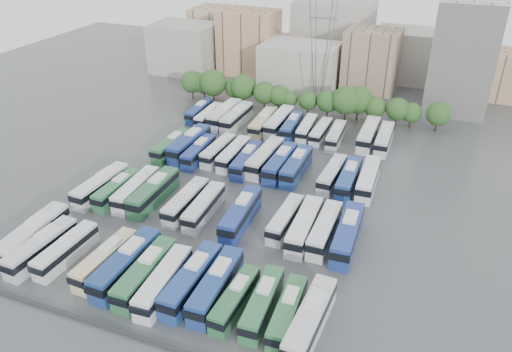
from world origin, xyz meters
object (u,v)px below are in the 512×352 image
at_px(electricity_pylon, 322,29).
at_px(bus_r3_s10, 336,135).
at_px(bus_r1_s11, 304,226).
at_px(bus_r3_s1, 209,116).
at_px(bus_r0_s2, 66,250).
at_px(bus_r0_s4, 106,259).
at_px(bus_r0_s12, 287,312).
at_px(bus_r3_s8, 307,128).
at_px(bus_r0_s8, 192,280).
at_px(bus_r1_s0, 101,185).
at_px(bus_r2_s11, 332,174).
at_px(bus_r3_s0, 199,111).
at_px(bus_r2_s3, 199,152).
at_px(bus_r2_s7, 265,157).
at_px(apartment_tower, 463,57).
at_px(bus_r1_s2, 136,189).
at_px(bus_r0_s11, 262,303).
at_px(bus_r2_s12, 349,178).
at_px(bus_r1_s5, 186,201).
at_px(bus_r3_s5, 263,123).
at_px(bus_r3_s7, 292,126).
at_px(bus_r2_s5, 234,154).
at_px(bus_r0_s9, 216,285).
at_px(bus_r2_s13, 368,179).
at_px(bus_r3_s6, 279,122).
at_px(bus_r2_s4, 218,150).
at_px(bus_r3_s12, 369,134).
at_px(bus_r3_s2, 225,114).
at_px(bus_r0_s6, 145,273).
at_px(bus_r2_s9, 296,166).
at_px(bus_r1_s3, 154,192).
at_px(bus_r1_s6, 204,207).
at_px(bus_r0_s0, 33,235).
at_px(bus_r2_s8, 281,163).
at_px(bus_r1_s13, 348,234).
at_px(bus_r1_s12, 325,229).
at_px(bus_r2_s2, 189,144).
at_px(bus_r3_s13, 384,139).
at_px(bus_r2_s1, 172,146).
at_px(bus_r0_s10, 235,299).
at_px(bus_r3_s3, 237,117).
at_px(bus_r0_s13, 310,320).
at_px(bus_r2_s6, 246,160).
at_px(bus_r3_s9, 321,132).
at_px(bus_r0_s5, 126,264).

relative_size(electricity_pylon, bus_r3_s10, 3.01).
height_order(bus_r1_s11, bus_r3_s1, bus_r1_s11).
distance_m(bus_r0_s2, bus_r0_s4, 6.57).
distance_m(bus_r0_s12, bus_r3_s8, 55.92).
distance_m(bus_r0_s8, bus_r1_s0, 30.79).
distance_m(bus_r2_s11, bus_r3_s0, 41.24).
xyz_separation_m(bus_r2_s3, bus_r2_s7, (13.29, 1.92, 0.26)).
xyz_separation_m(apartment_tower, bus_r1_s2, (-48.87, -64.10, -11.10)).
bearing_deg(bus_r0_s8, bus_r0_s12, -2.60).
xyz_separation_m(bus_r0_s11, bus_r2_s12, (3.29, 34.81, 0.13)).
bearing_deg(bus_r1_s5, bus_r3_s5, 90.33).
xyz_separation_m(bus_r1_s0, bus_r3_s7, (22.81, 37.13, -0.16)).
relative_size(bus_r0_s11, bus_r2_s12, 0.94).
xyz_separation_m(bus_r1_s11, bus_r2_s5, (-19.92, 18.88, -0.18)).
xyz_separation_m(bus_r0_s9, bus_r2_s13, (13.15, 35.10, -0.02)).
relative_size(bus_r2_s12, bus_r3_s7, 1.06).
xyz_separation_m(electricity_pylon, bus_r0_s8, (2.91, -73.40, -16.65)).
bearing_deg(bus_r3_s1, bus_r3_s6, 6.41).
xyz_separation_m(bus_r1_s5, bus_r2_s12, (23.33, 17.31, 0.05)).
distance_m(bus_r1_s5, bus_r2_s12, 29.05).
distance_m(bus_r2_s4, bus_r3_s12, 32.01).
height_order(bus_r0_s2, bus_r3_s2, bus_r3_s2).
distance_m(bus_r0_s6, bus_r0_s8, 6.44).
distance_m(bus_r2_s9, bus_r3_s8, 18.36).
relative_size(bus_r3_s2, bus_r3_s10, 1.20).
xyz_separation_m(bus_r1_s3, bus_r1_s6, (9.89, -0.85, -0.17)).
distance_m(bus_r1_s2, bus_r3_s0, 37.25).
distance_m(bus_r0_s0, bus_r2_s8, 43.99).
bearing_deg(bus_r3_s8, bus_r1_s13, -67.74).
relative_size(bus_r1_s12, bus_r2_s5, 1.05).
bearing_deg(bus_r3_s10, electricity_pylon, 112.39).
xyz_separation_m(bus_r2_s2, bus_r3_s13, (36.30, 17.30, -0.22)).
height_order(bus_r2_s2, bus_r3_s13, bus_r2_s2).
xyz_separation_m(bus_r2_s7, bus_r3_s5, (-6.44, 15.93, -0.10)).
bearing_deg(bus_r2_s1, bus_r0_s10, -48.21).
distance_m(bus_r2_s8, bus_r3_s3, 24.29).
xyz_separation_m(bus_r2_s4, bus_r2_s7, (9.92, -0.06, 0.28)).
distance_m(bus_r0_s13, bus_r1_s3, 37.76).
bearing_deg(bus_r3_s6, bus_r2_s6, -88.74).
xyz_separation_m(bus_r2_s7, bus_r3_s9, (6.62, 16.56, -0.39)).
distance_m(bus_r1_s2, bus_r3_s7, 39.55).
xyz_separation_m(bus_r0_s4, bus_r3_s8, (13.11, 53.90, -0.11)).
height_order(bus_r1_s12, bus_r3_s10, bus_r1_s12).
xyz_separation_m(bus_r2_s13, bus_r3_s2, (-36.22, 18.16, 0.09)).
bearing_deg(apartment_tower, bus_r3_s13, -114.38).
relative_size(bus_r0_s5, bus_r3_s2, 1.01).
bearing_deg(bus_r0_s6, bus_r2_s4, 99.24).
height_order(bus_r0_s11, bus_r2_s11, bus_r2_s11).
xyz_separation_m(bus_r3_s0, bus_r3_s5, (16.72, -1.63, 0.27)).
bearing_deg(apartment_tower, bus_r2_s2, -137.38).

